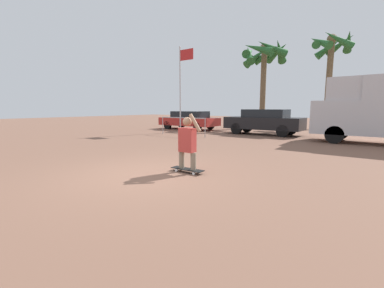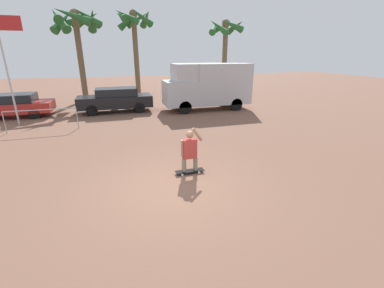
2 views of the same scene
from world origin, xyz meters
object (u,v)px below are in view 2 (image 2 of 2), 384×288
object	(u,v)px
parked_car_black	(116,99)
flagpole	(7,59)
parked_car_red	(11,105)
palm_tree_center_background	(134,26)
palm_tree_near_van	(224,35)
camper_van	(208,85)
person_skateboarder	(190,149)
palm_tree_far_left	(75,24)
skateboard	(190,171)

from	to	relation	value
parked_car_black	flagpole	xyz separation A→B (m)	(-4.96, -1.84, 2.51)
parked_car_red	palm_tree_center_background	distance (m)	12.04
palm_tree_near_van	flagpole	size ratio (longest dim) A/B	1.13
camper_van	palm_tree_near_van	world-z (taller)	palm_tree_near_van
person_skateboarder	palm_tree_near_van	distance (m)	15.79
parked_car_red	flagpole	size ratio (longest dim) A/B	0.81
palm_tree_far_left	flagpole	world-z (taller)	palm_tree_far_left
parked_car_black	palm_tree_center_background	size ratio (longest dim) A/B	0.63
camper_van	flagpole	xyz separation A→B (m)	(-10.95, -0.86, 1.70)
camper_van	flagpole	size ratio (longest dim) A/B	1.02
camper_van	flagpole	world-z (taller)	flagpole
flagpole	parked_car_red	bearing A→B (deg)	115.45
parked_car_black	flagpole	size ratio (longest dim) A/B	0.82
parked_car_black	palm_tree_near_van	bearing A→B (deg)	20.63
person_skateboarder	flagpole	distance (m)	11.10
skateboard	flagpole	xyz separation A→B (m)	(-6.91, 8.32, 3.25)
parked_car_black	parked_car_red	size ratio (longest dim) A/B	1.01
person_skateboarder	palm_tree_center_background	xyz separation A→B (m)	(0.27, 17.62, 5.08)
palm_tree_center_background	flagpole	world-z (taller)	palm_tree_center_background
parked_car_red	palm_tree_center_background	xyz separation A→B (m)	(8.19, 7.15, 5.17)
skateboard	parked_car_red	distance (m)	13.15
parked_car_black	parked_car_red	world-z (taller)	parked_car_black
camper_van	flagpole	bearing A→B (deg)	-175.54
camper_van	palm_tree_far_left	size ratio (longest dim) A/B	0.82
person_skateboarder	parked_car_red	world-z (taller)	person_skateboarder
palm_tree_center_background	flagpole	xyz separation A→B (m)	(-7.17, -9.30, -2.57)
skateboard	palm_tree_far_left	distance (m)	17.10
camper_van	parked_car_black	xyz separation A→B (m)	(-6.00, 0.99, -0.81)
parked_car_red	palm_tree_far_left	world-z (taller)	palm_tree_far_left
palm_tree_near_van	palm_tree_far_left	size ratio (longest dim) A/B	0.91
camper_van	palm_tree_center_background	distance (m)	10.19
skateboard	palm_tree_center_background	world-z (taller)	palm_tree_center_background
person_skateboarder	palm_tree_far_left	xyz separation A→B (m)	(-4.27, 15.57, 4.90)
skateboard	parked_car_black	world-z (taller)	parked_car_black
palm_tree_near_van	palm_tree_far_left	xyz separation A→B (m)	(-11.26, 2.04, 0.71)
palm_tree_near_van	parked_car_red	bearing A→B (deg)	-168.42
palm_tree_far_left	parked_car_black	bearing A→B (deg)	-66.71
parked_car_red	palm_tree_far_left	bearing A→B (deg)	54.36
palm_tree_center_background	palm_tree_far_left	xyz separation A→B (m)	(-4.54, -2.05, -0.18)
parked_car_black	palm_tree_center_background	world-z (taller)	palm_tree_center_background
palm_tree_center_background	person_skateboarder	bearing A→B (deg)	-90.86
person_skateboarder	parked_car_red	xyz separation A→B (m)	(-7.93, 10.47, -0.09)
camper_van	parked_car_red	bearing A→B (deg)	173.84
person_skateboarder	palm_tree_center_background	distance (m)	18.34
person_skateboarder	palm_tree_near_van	xyz separation A→B (m)	(6.98, 13.52, 4.19)
person_skateboarder	parked_car_black	xyz separation A→B (m)	(-1.95, 10.16, 0.00)
palm_tree_near_van	skateboard	bearing A→B (deg)	-117.31
skateboard	palm_tree_center_background	bearing A→B (deg)	89.14
skateboard	palm_tree_near_van	bearing A→B (deg)	62.69
person_skateboarder	camper_van	bearing A→B (deg)	66.19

